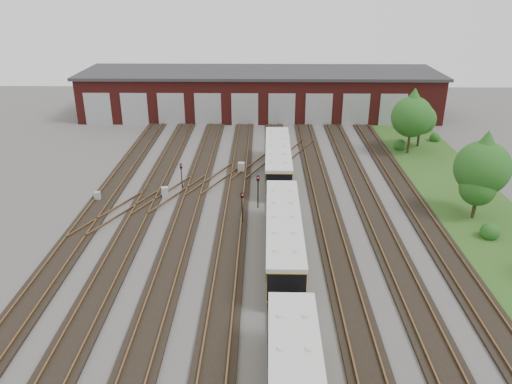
{
  "coord_description": "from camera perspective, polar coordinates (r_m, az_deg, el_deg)",
  "views": [
    {
      "loc": [
        0.49,
        -32.36,
        18.78
      ],
      "look_at": [
        -0.08,
        6.34,
        2.0
      ],
      "focal_mm": 35.0,
      "sensor_mm": 36.0,
      "label": 1
    }
  ],
  "objects": [
    {
      "name": "metro_train",
      "position": [
        35.91,
        3.16,
        -4.85
      ],
      "size": [
        2.6,
        45.75,
        2.84
      ],
      "rotation": [
        0.0,
        0.0,
        -0.01
      ],
      "color": "black",
      "rests_on": "ground"
    },
    {
      "name": "signal_mast_1",
      "position": [
        43.25,
        0.23,
        0.54
      ],
      "size": [
        0.26,
        0.24,
        3.05
      ],
      "rotation": [
        0.0,
        0.0,
        0.03
      ],
      "color": "black",
      "rests_on": "ground"
    },
    {
      "name": "track_network",
      "position": [
        37.88,
        -0.27,
        -6.1
      ],
      "size": [
        30.4,
        70.0,
        0.33
      ],
      "color": "black",
      "rests_on": "ground"
    },
    {
      "name": "relay_cabinet_0",
      "position": [
        47.45,
        -17.66,
        -0.48
      ],
      "size": [
        0.54,
        0.45,
        0.87
      ],
      "primitive_type": "cube",
      "rotation": [
        0.0,
        0.0,
        0.04
      ],
      "color": "#9EA0A3",
      "rests_on": "ground"
    },
    {
      "name": "bush_0",
      "position": [
        42.85,
        25.21,
        -3.89
      ],
      "size": [
        1.46,
        1.46,
        1.46
      ],
      "primitive_type": "sphere",
      "color": "#184614",
      "rests_on": "ground"
    },
    {
      "name": "tree_0",
      "position": [
        58.94,
        17.46,
        8.72
      ],
      "size": [
        4.58,
        4.58,
        7.59
      ],
      "color": "#2D2314",
      "rests_on": "ground"
    },
    {
      "name": "signal_mast_0",
      "position": [
        47.64,
        -8.53,
        2.15
      ],
      "size": [
        0.26,
        0.25,
        2.62
      ],
      "rotation": [
        0.0,
        0.0,
        0.3
      ],
      "color": "black",
      "rests_on": "ground"
    },
    {
      "name": "relay_cabinet_3",
      "position": [
        54.47,
        3.33,
        3.84
      ],
      "size": [
        0.77,
        0.69,
        1.1
      ],
      "primitive_type": "cube",
      "rotation": [
        0.0,
        0.0,
        -0.24
      ],
      "color": "#9EA0A3",
      "rests_on": "ground"
    },
    {
      "name": "bush_1",
      "position": [
        61.18,
        16.15,
        5.33
      ],
      "size": [
        1.45,
        1.45,
        1.45
      ],
      "primitive_type": "sphere",
      "color": "#184614",
      "rests_on": "ground"
    },
    {
      "name": "signal_mast_2",
      "position": [
        49.8,
        3.33,
        3.49
      ],
      "size": [
        0.23,
        0.21,
        2.86
      ],
      "rotation": [
        0.0,
        0.0,
        0.05
      ],
      "color": "black",
      "rests_on": "ground"
    },
    {
      "name": "bush_2",
      "position": [
        65.77,
        19.8,
        6.03
      ],
      "size": [
        1.29,
        1.29,
        1.29
      ],
      "primitive_type": "sphere",
      "color": "#184614",
      "rests_on": "ground"
    },
    {
      "name": "ground",
      "position": [
        37.42,
        -0.02,
        -6.69
      ],
      "size": [
        120.0,
        120.0,
        0.0
      ],
      "primitive_type": "plane",
      "color": "#4B4845",
      "rests_on": "ground"
    },
    {
      "name": "relay_cabinet_1",
      "position": [
        46.64,
        -10.36,
        -0.04
      ],
      "size": [
        0.71,
        0.64,
        1.01
      ],
      "primitive_type": "cube",
      "rotation": [
        0.0,
        0.0,
        0.25
      ],
      "color": "#9EA0A3",
      "rests_on": "ground"
    },
    {
      "name": "tree_3",
      "position": [
        44.73,
        24.08,
        0.85
      ],
      "size": [
        2.96,
        2.96,
        4.9
      ],
      "color": "#2D2314",
      "rests_on": "ground"
    },
    {
      "name": "maintenance_shed",
      "position": [
        74.0,
        0.44,
        11.28
      ],
      "size": [
        51.0,
        12.5,
        6.35
      ],
      "color": "#571815",
      "rests_on": "ground"
    },
    {
      "name": "relay_cabinet_4",
      "position": [
        55.58,
        3.53,
        4.23
      ],
      "size": [
        0.74,
        0.65,
        1.08
      ],
      "primitive_type": "cube",
      "rotation": [
        0.0,
        0.0,
        0.19
      ],
      "color": "#9EA0A3",
      "rests_on": "ground"
    },
    {
      "name": "tree_1",
      "position": [
        62.15,
        18.39,
        8.27
      ],
      "size": [
        3.54,
        3.54,
        5.86
      ],
      "color": "#2D2314",
      "rests_on": "ground"
    },
    {
      "name": "grass_verge",
      "position": [
        49.89,
        22.54,
        -0.54
      ],
      "size": [
        8.0,
        55.0,
        0.05
      ],
      "primitive_type": "cube",
      "color": "#29501A",
      "rests_on": "ground"
    },
    {
      "name": "relay_cabinet_2",
      "position": [
        51.69,
        -1.68,
        2.79
      ],
      "size": [
        0.73,
        0.63,
        1.13
      ],
      "primitive_type": "cube",
      "rotation": [
        0.0,
        0.0,
        -0.11
      ],
      "color": "#9EA0A3",
      "rests_on": "ground"
    },
    {
      "name": "signal_mast_3",
      "position": [
        40.5,
        -1.6,
        -1.38
      ],
      "size": [
        0.26,
        0.25,
        2.78
      ],
      "rotation": [
        0.0,
        0.0,
        0.32
      ],
      "color": "black",
      "rests_on": "ground"
    },
    {
      "name": "tree_2",
      "position": [
        44.95,
        24.56,
        3.17
      ],
      "size": [
        4.53,
        4.53,
        7.51
      ],
      "color": "#2D2314",
      "rests_on": "ground"
    }
  ]
}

